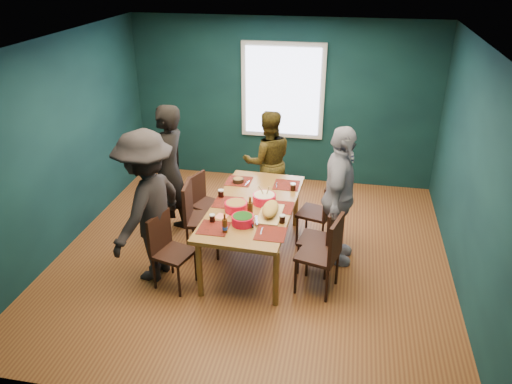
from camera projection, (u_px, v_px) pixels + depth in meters
room at (257, 150)px, 6.19m from camera, size 5.01×5.01×2.71m
dining_table at (253, 210)px, 6.22m from camera, size 1.08×2.03×0.76m
chair_left_far at (203, 198)px, 6.98m from camera, size 0.47×0.47×0.82m
chair_left_mid at (197, 213)px, 6.39m from camera, size 0.50×0.50×0.99m
chair_left_near at (167, 245)px, 5.79m from camera, size 0.50×0.50×0.90m
chair_right_far at (322, 208)px, 6.58m from camera, size 0.51×0.51×0.92m
chair_right_mid at (323, 235)px, 6.02m from camera, size 0.46×0.46×0.88m
chair_right_near at (326, 250)px, 5.63m from camera, size 0.54×0.54×0.97m
person_far_left at (168, 172)px, 6.67m from camera, size 0.59×0.77×1.86m
person_back at (268, 161)px, 7.40m from camera, size 0.91×0.80×1.55m
person_right at (339, 197)px, 6.09m from camera, size 0.49×1.07×1.79m
person_near_left at (147, 207)px, 5.77m from camera, size 0.92×1.32×1.86m
bowl_salad at (236, 206)px, 6.03m from camera, size 0.28×0.28×0.12m
bowl_dumpling at (264, 198)px, 6.21m from camera, size 0.29×0.29×0.27m
bowl_herbs at (243, 220)px, 5.73m from camera, size 0.26×0.26×0.11m
cutting_board at (270, 210)px, 5.93m from camera, size 0.31×0.65×0.14m
small_bowl at (238, 180)px, 6.77m from camera, size 0.15×0.15×0.06m
beer_bottle_a at (225, 226)px, 5.56m from camera, size 0.06×0.06×0.23m
beer_bottle_b at (250, 209)px, 5.88m from camera, size 0.07×0.07×0.26m
cola_glass_a at (212, 218)px, 5.79m from camera, size 0.07×0.07×0.10m
cola_glass_b at (282, 219)px, 5.77m from camera, size 0.07×0.07×0.10m
cola_glass_c at (293, 187)px, 6.54m from camera, size 0.07×0.07×0.10m
cola_glass_d at (221, 193)px, 6.36m from camera, size 0.07×0.07×0.10m
napkin_a at (279, 207)px, 6.13m from camera, size 0.17×0.17×0.00m
napkin_b at (221, 216)px, 5.92m from camera, size 0.17×0.17×0.00m
napkin_c at (267, 236)px, 5.53m from camera, size 0.21×0.21×0.00m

